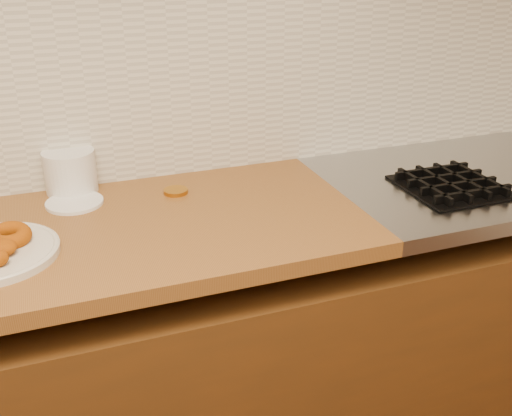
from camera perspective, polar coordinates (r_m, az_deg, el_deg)
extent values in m
cube|color=tan|center=(1.66, -12.75, 17.60)|extent=(4.00, 0.02, 2.70)
cube|color=#512C0F|center=(1.76, -8.21, -16.35)|extent=(3.60, 0.60, 0.77)
cube|color=beige|center=(1.67, -12.21, 12.46)|extent=(3.60, 0.02, 0.60)
cube|color=black|center=(1.73, 18.07, 1.91)|extent=(0.26, 0.26, 0.01)
cube|color=black|center=(1.67, 15.69, 2.00)|extent=(0.01, 0.24, 0.02)
cube|color=black|center=(1.66, 19.98, 1.26)|extent=(0.24, 0.01, 0.02)
cube|color=black|center=(1.71, 17.33, 2.25)|extent=(0.01, 0.24, 0.02)
cube|color=black|center=(1.70, 18.73, 2.01)|extent=(0.24, 0.01, 0.02)
cube|color=black|center=(1.74, 18.92, 2.49)|extent=(0.01, 0.24, 0.02)
cube|color=black|center=(1.75, 17.55, 2.72)|extent=(0.24, 0.01, 0.02)
cube|color=black|center=(1.78, 20.43, 2.71)|extent=(0.01, 0.24, 0.02)
cube|color=black|center=(1.79, 16.42, 3.40)|extent=(0.24, 0.01, 0.02)
torus|color=#984B04|center=(1.42, -22.46, -2.42)|extent=(0.13, 0.13, 0.04)
ellipsoid|color=#984B04|center=(1.37, -23.02, -3.48)|extent=(0.08, 0.08, 0.03)
cylinder|color=silver|center=(1.68, -17.27, 3.36)|extent=(0.15, 0.15, 0.11)
cylinder|color=white|center=(1.62, -16.90, 0.50)|extent=(0.15, 0.15, 0.01)
cylinder|color=#B77B21|center=(1.63, -7.65, 1.59)|extent=(0.07, 0.07, 0.01)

